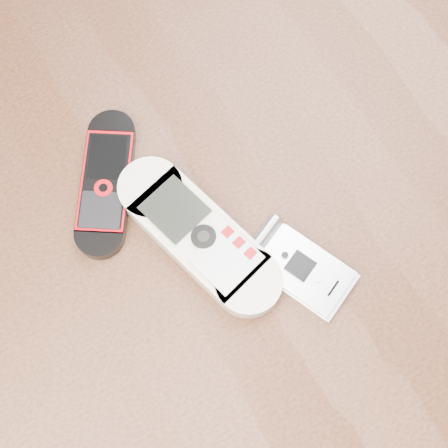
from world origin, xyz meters
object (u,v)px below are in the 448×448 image
Objects in this scene: motorola_razr at (302,270)px; table at (220,265)px; nokia_black_red at (106,182)px; nokia_white at (198,235)px.

table is at bearing 98.60° from motorola_razr.
motorola_razr is at bearing -59.18° from table.
nokia_white is at bearing -28.29° from nokia_black_red.
table is at bearing -20.44° from nokia_black_red.
nokia_black_red reaches higher than table.
nokia_black_red is at bearing 103.53° from nokia_white.
motorola_razr is (0.06, -0.07, -0.00)m from nokia_white.
nokia_white is at bearing 107.37° from motorola_razr.
motorola_razr reaches higher than table.
motorola_razr is at bearing -22.26° from nokia_black_red.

